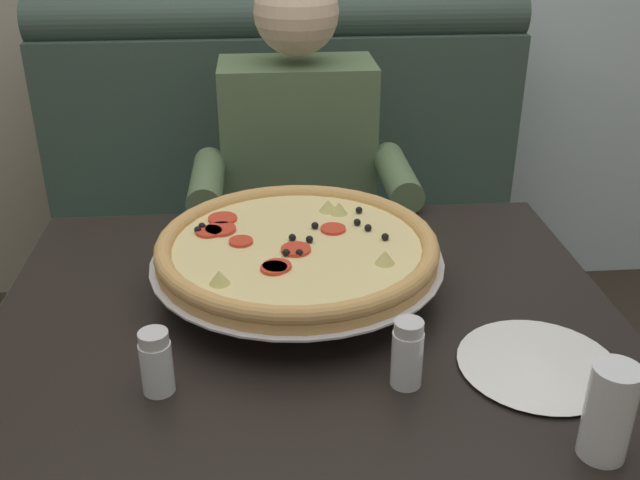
{
  "coord_description": "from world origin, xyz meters",
  "views": [
    {
      "loc": [
        -0.07,
        -1.09,
        1.44
      ],
      "look_at": [
        0.03,
        0.09,
        0.85
      ],
      "focal_mm": 40.88,
      "sensor_mm": 36.0,
      "label": 1
    }
  ],
  "objects_px": {
    "shaker_parmesan": "(157,366)",
    "plate_near_left": "(538,361)",
    "shaker_oregano": "(407,358)",
    "booth_bench": "(289,251)",
    "pizza": "(297,249)",
    "dining_table": "(309,358)",
    "drinking_glass": "(608,416)",
    "diner_main": "(301,191)"
  },
  "relations": [
    {
      "from": "booth_bench",
      "to": "dining_table",
      "type": "xyz_separation_m",
      "value": [
        0.0,
        -0.92,
        0.25
      ]
    },
    {
      "from": "diner_main",
      "to": "shaker_oregano",
      "type": "bearing_deg",
      "value": -82.77
    },
    {
      "from": "dining_table",
      "to": "pizza",
      "type": "bearing_deg",
      "value": 98.38
    },
    {
      "from": "dining_table",
      "to": "diner_main",
      "type": "relative_size",
      "value": 0.87
    },
    {
      "from": "booth_bench",
      "to": "shaker_oregano",
      "type": "xyz_separation_m",
      "value": [
        0.13,
        -1.13,
        0.4
      ]
    },
    {
      "from": "dining_table",
      "to": "plate_near_left",
      "type": "relative_size",
      "value": 4.36
    },
    {
      "from": "diner_main",
      "to": "shaker_oregano",
      "type": "height_order",
      "value": "diner_main"
    },
    {
      "from": "dining_table",
      "to": "shaker_parmesan",
      "type": "distance_m",
      "value": 0.34
    },
    {
      "from": "dining_table",
      "to": "shaker_oregano",
      "type": "bearing_deg",
      "value": -57.27
    },
    {
      "from": "dining_table",
      "to": "shaker_parmesan",
      "type": "height_order",
      "value": "shaker_parmesan"
    },
    {
      "from": "diner_main",
      "to": "shaker_parmesan",
      "type": "bearing_deg",
      "value": -107.29
    },
    {
      "from": "dining_table",
      "to": "shaker_oregano",
      "type": "relative_size",
      "value": 9.95
    },
    {
      "from": "diner_main",
      "to": "plate_near_left",
      "type": "height_order",
      "value": "diner_main"
    },
    {
      "from": "booth_bench",
      "to": "drinking_glass",
      "type": "distance_m",
      "value": 1.41
    },
    {
      "from": "diner_main",
      "to": "drinking_glass",
      "type": "xyz_separation_m",
      "value": [
        0.34,
        -1.03,
        0.1
      ]
    },
    {
      "from": "shaker_parmesan",
      "to": "pizza",
      "type": "bearing_deg",
      "value": 51.92
    },
    {
      "from": "shaker_oregano",
      "to": "plate_near_left",
      "type": "bearing_deg",
      "value": 6.3
    },
    {
      "from": "plate_near_left",
      "to": "shaker_oregano",
      "type": "bearing_deg",
      "value": -173.7
    },
    {
      "from": "booth_bench",
      "to": "dining_table",
      "type": "height_order",
      "value": "booth_bench"
    },
    {
      "from": "plate_near_left",
      "to": "booth_bench",
      "type": "bearing_deg",
      "value": 107.61
    },
    {
      "from": "shaker_oregano",
      "to": "shaker_parmesan",
      "type": "xyz_separation_m",
      "value": [
        -0.37,
        0.01,
        -0.0
      ]
    },
    {
      "from": "shaker_parmesan",
      "to": "drinking_glass",
      "type": "bearing_deg",
      "value": -17.06
    },
    {
      "from": "pizza",
      "to": "shaker_oregano",
      "type": "xyz_separation_m",
      "value": [
        0.15,
        -0.3,
        -0.04
      ]
    },
    {
      "from": "booth_bench",
      "to": "shaker_oregano",
      "type": "distance_m",
      "value": 1.2
    },
    {
      "from": "shaker_oregano",
      "to": "plate_near_left",
      "type": "height_order",
      "value": "shaker_oregano"
    },
    {
      "from": "pizza",
      "to": "drinking_glass",
      "type": "distance_m",
      "value": 0.61
    },
    {
      "from": "shaker_parmesan",
      "to": "plate_near_left",
      "type": "bearing_deg",
      "value": 0.89
    },
    {
      "from": "drinking_glass",
      "to": "booth_bench",
      "type": "bearing_deg",
      "value": 105.74
    },
    {
      "from": "pizza",
      "to": "shaker_oregano",
      "type": "distance_m",
      "value": 0.34
    },
    {
      "from": "shaker_parmesan",
      "to": "diner_main",
      "type": "bearing_deg",
      "value": 72.71
    },
    {
      "from": "shaker_parmesan",
      "to": "drinking_glass",
      "type": "relative_size",
      "value": 0.74
    },
    {
      "from": "shaker_parmesan",
      "to": "plate_near_left",
      "type": "relative_size",
      "value": 0.41
    },
    {
      "from": "dining_table",
      "to": "shaker_parmesan",
      "type": "xyz_separation_m",
      "value": [
        -0.24,
        -0.19,
        0.14
      ]
    },
    {
      "from": "shaker_oregano",
      "to": "diner_main",
      "type": "bearing_deg",
      "value": 97.23
    },
    {
      "from": "dining_table",
      "to": "drinking_glass",
      "type": "height_order",
      "value": "drinking_glass"
    },
    {
      "from": "plate_near_left",
      "to": "shaker_parmesan",
      "type": "bearing_deg",
      "value": -179.11
    },
    {
      "from": "pizza",
      "to": "plate_near_left",
      "type": "relative_size",
      "value": 2.12
    },
    {
      "from": "booth_bench",
      "to": "drinking_glass",
      "type": "xyz_separation_m",
      "value": [
        0.37,
        -1.3,
        0.41
      ]
    },
    {
      "from": "dining_table",
      "to": "booth_bench",
      "type": "bearing_deg",
      "value": 90.0
    },
    {
      "from": "dining_table",
      "to": "plate_near_left",
      "type": "distance_m",
      "value": 0.41
    },
    {
      "from": "diner_main",
      "to": "drinking_glass",
      "type": "relative_size",
      "value": 9.12
    },
    {
      "from": "dining_table",
      "to": "drinking_glass",
      "type": "relative_size",
      "value": 7.93
    }
  ]
}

